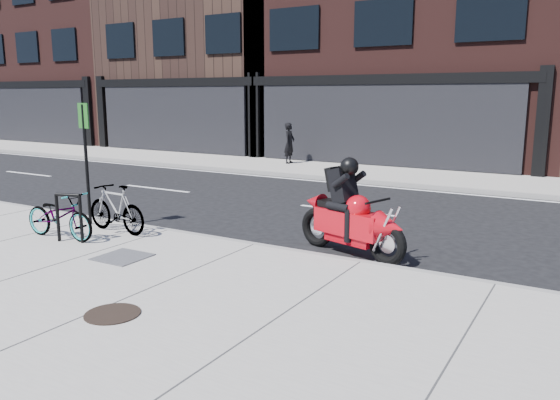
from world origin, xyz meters
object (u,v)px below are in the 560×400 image
Objects in this scene: motorcycle at (355,217)px; manhole_cover at (113,314)px; bike_rack at (69,214)px; pedestrian at (289,143)px; utility_grate at (122,257)px; bicycle_front at (60,216)px; bicycle_rear at (116,208)px; sign_post at (86,153)px.

motorcycle reaches higher than manhole_cover.
manhole_cover is (3.14, -1.93, -0.51)m from bike_rack.
bike_rack is at bearing -174.86° from pedestrian.
bicycle_front is at bearing 171.39° from utility_grate.
motorcycle is 3.87m from utility_grate.
manhole_cover is at bearing -31.53° from bike_rack.
bicycle_front is 1.92m from utility_grate.
pedestrian is at bearing 141.56° from motorcycle.
bike_rack is 0.40× the size of motorcycle.
bicycle_rear is 2.05× the size of utility_grate.
bicycle_rear is 1.00× the size of pedestrian.
motorcycle is 3.35× the size of manhole_cover.
utility_grate is at bearing -125.16° from motorcycle.
motorcycle is at bearing 71.55° from manhole_cover.
bike_rack is 0.36× the size of sign_post.
bicycle_front reaches higher than manhole_cover.
utility_grate is at bearing -7.95° from bike_rack.
sign_post is (-0.98, 0.20, 0.98)m from bicycle_rear.
motorcycle reaches higher than utility_grate.
motorcycle is 1.43× the size of pedestrian.
bicycle_front is 1.05× the size of pedestrian.
sign_post is at bearing -97.40° from bicycle_rear.
bike_rack is at bearing -7.29° from bicycle_rear.
sign_post reaches higher than pedestrian.
utility_grate is (1.86, -0.28, -0.42)m from bicycle_front.
bike_rack reaches higher than bicycle_front.
pedestrian is 14.82m from manhole_cover.
pedestrian is 10.86m from sign_post.
bicycle_front reaches higher than utility_grate.
utility_grate is at bearing 53.68° from bicycle_rear.
bicycle_rear reaches higher than bicycle_front.
utility_grate is (1.31, -1.12, -0.46)m from bicycle_rear.
bicycle_rear is 1.79m from utility_grate.
motorcycle is (4.51, 2.17, 0.04)m from bike_rack.
utility_grate is at bearing -101.41° from bicycle_front.
motorcycle is 2.94× the size of utility_grate.
motorcycle is at bearing -150.71° from pedestrian.
sign_post is at bearing 150.05° from utility_grate.
bike_rack reaches higher than manhole_cover.
bicycle_front is 2.45× the size of manhole_cover.
pedestrian is (-1.91, 11.78, 0.34)m from bicycle_front.
pedestrian is 2.33× the size of manhole_cover.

